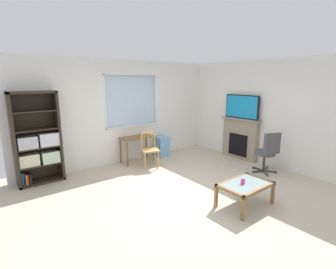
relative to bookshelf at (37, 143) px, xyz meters
name	(u,v)px	position (x,y,z in m)	size (l,w,h in m)	color
ground	(183,191)	(2.15, -2.22, -0.88)	(6.52, 5.92, 0.02)	beige
wall_back_with_window	(122,113)	(2.11, 0.24, 0.44)	(5.52, 0.15, 2.69)	white
wall_right	(266,113)	(4.97, -2.22, 0.48)	(0.12, 5.12, 2.69)	white
bookshelf	(37,143)	(0.00, 0.00, 0.00)	(0.90, 0.38, 1.96)	#2D2319
desk_under_window	(137,141)	(2.37, -0.11, -0.28)	(0.91, 0.45, 0.70)	brown
wooden_chair	(150,149)	(2.41, -0.63, -0.40)	(0.53, 0.51, 0.90)	tan
plastic_drawer_unit	(161,146)	(3.20, -0.06, -0.58)	(0.35, 0.40, 0.57)	#72ADDB
fireplace	(240,138)	(4.81, -1.61, -0.29)	(0.26, 1.17, 1.14)	gray
tv	(242,107)	(4.80, -1.61, 0.60)	(0.06, 1.02, 0.64)	black
office_chair	(267,151)	(4.33, -2.72, -0.31)	(0.58, 0.62, 1.00)	#4C4C51
coffee_table	(245,186)	(2.59, -3.35, -0.51)	(0.92, 0.60, 0.42)	#8C9E99
sippy_cup	(243,181)	(2.54, -3.32, -0.40)	(0.07, 0.07, 0.09)	#DB3D84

